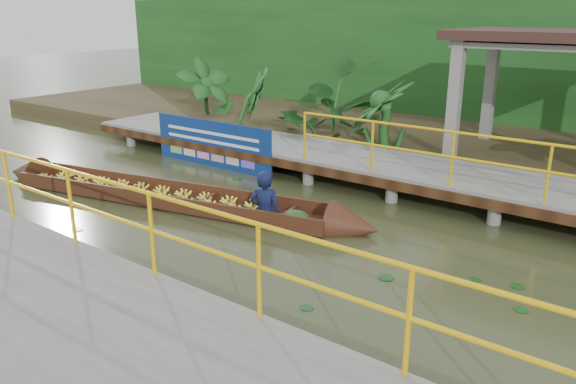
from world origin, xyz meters
The scene contains 9 objects.
ground centered at (0.00, 0.00, 0.00)m, with size 80.00×80.00×0.00m, color #30351A.
land_strip centered at (0.00, 7.50, 0.23)m, with size 30.00×8.00×0.45m, color #302718.
far_dock centered at (0.02, 3.43, 0.48)m, with size 16.00×2.06×1.66m.
near_dock centered at (1.00, -4.20, 0.30)m, with size 18.00×2.40×1.73m.
pavilion centered at (3.00, 6.30, 2.82)m, with size 4.40×3.00×3.00m.
foliage_backdrop centered at (0.00, 10.00, 2.00)m, with size 30.00×0.80×4.00m, color #184215.
vendor_boat centered at (-2.15, 0.10, 0.25)m, with size 8.54×2.59×2.03m.
blue_banner centered at (-3.65, 2.48, 0.56)m, with size 3.64×0.04×1.14m.
tropical_plants centered at (-0.68, 5.30, 1.45)m, with size 14.60×1.60×2.00m.
Camera 1 is at (5.64, -6.89, 3.61)m, focal length 35.00 mm.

